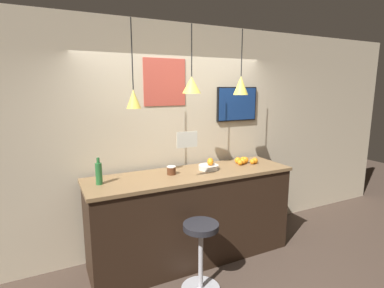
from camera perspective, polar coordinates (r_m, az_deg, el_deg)
ground_plane at (r=3.57m, az=5.23°, el=-25.52°), size 14.00×14.00×0.00m
back_wall at (r=3.94m, az=-3.02°, el=1.08°), size 8.00×0.06×2.90m
service_counter at (r=3.79m, az=-0.00°, el=-13.48°), size 2.51×0.72×1.10m
bar_stool at (r=3.26m, az=1.69°, el=-18.82°), size 0.41×0.41×0.75m
fruit_bowl at (r=3.74m, az=3.27°, el=-4.15°), size 0.25×0.25×0.13m
orange_pile at (r=4.07m, az=10.02°, el=-3.16°), size 0.31×0.23×0.09m
juice_bottle at (r=3.30m, az=-17.33°, el=-5.32°), size 0.07×0.07×0.29m
spread_jar at (r=3.53m, az=-3.94°, el=-5.03°), size 0.11×0.11×0.10m
pendant_lamp_left at (r=3.23m, az=-11.07°, el=8.55°), size 0.15×0.15×0.91m
pendant_lamp_middle at (r=3.47m, az=-0.07°, el=11.23°), size 0.22×0.22×0.76m
pendant_lamp_right at (r=3.82m, az=9.29°, el=10.99°), size 0.19×0.19×0.78m
mounted_tv at (r=4.29m, az=8.55°, el=7.54°), size 0.64×0.04×0.47m
hanging_menu_board at (r=3.17m, az=-0.94°, el=0.86°), size 0.24×0.01×0.17m
wall_poster at (r=3.79m, az=-5.19°, el=11.63°), size 0.55×0.01×0.58m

